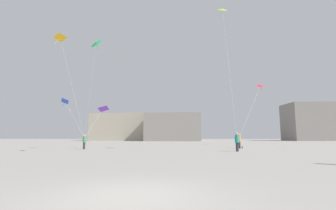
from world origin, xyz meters
name	(u,v)px	position (x,y,z in m)	size (l,w,h in m)	color
ground_plane	(131,196)	(0.00, 0.00, 0.00)	(300.00, 300.00, 0.00)	gray
person_in_orange	(239,140)	(8.50, 24.58, 1.00)	(0.40, 0.40, 1.83)	#2D2D33
person_in_green	(84,141)	(-10.08, 21.80, 0.92)	(0.37, 0.37, 1.69)	#2D2D33
person_in_teal	(237,141)	(6.81, 18.37, 1.02)	(0.41, 0.41, 1.87)	#2D2D33
kite_cobalt_delta	(65,102)	(-13.10, 22.75, 5.79)	(3.75, 1.60, 4.85)	blue
kite_crimson_delta	(260,88)	(15.04, 35.83, 9.95)	(7.41, 12.11, 9.31)	red
kite_violet_delta	(103,109)	(-10.45, 29.36, 5.60)	(1.62, 8.59, 4.72)	purple
kite_amber_delta	(61,42)	(-10.55, 16.07, 10.80)	(1.07, 6.20, 10.13)	yellow
kite_lime_diamond	(222,11)	(5.85, 18.73, 15.04)	(1.58, 1.12, 14.26)	#8CD12D
kite_emerald_diamond	(96,44)	(-6.42, 14.43, 9.82)	(4.37, 8.08, 9.09)	green
building_left_hall	(129,127)	(-19.00, 87.40, 5.08)	(28.22, 15.78, 10.15)	#B2A893
building_centre_hall	(175,128)	(-1.00, 80.04, 4.66)	(20.00, 18.65, 9.32)	gray
building_right_hall	(323,122)	(53.00, 84.64, 6.75)	(26.10, 12.95, 13.49)	gray
handbag_beside_flyer	(242,147)	(8.85, 24.68, 0.12)	(0.32, 0.14, 0.24)	brown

